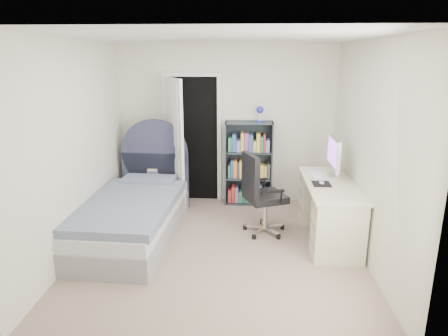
# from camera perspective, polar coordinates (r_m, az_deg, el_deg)

# --- Properties ---
(room_shell) EXTENTS (3.50, 3.70, 2.60)m
(room_shell) POSITION_cam_1_polar(r_m,az_deg,el_deg) (4.62, -0.66, 2.53)
(room_shell) COLOR gray
(room_shell) RESTS_ON ground
(door) EXTENTS (0.92, 0.76, 2.06)m
(door) POSITION_cam_1_polar(r_m,az_deg,el_deg) (6.24, -6.13, 3.88)
(door) COLOR black
(door) RESTS_ON ground
(bed) EXTENTS (1.18, 2.32, 1.40)m
(bed) POSITION_cam_1_polar(r_m,az_deg,el_deg) (5.44, -12.59, -6.14)
(bed) COLOR gray
(bed) RESTS_ON ground
(nightstand) EXTENTS (0.43, 0.43, 0.63)m
(nightstand) POSITION_cam_1_polar(r_m,az_deg,el_deg) (6.36, -9.56, -1.79)
(nightstand) COLOR #DDCC88
(nightstand) RESTS_ON ground
(floor_lamp) EXTENTS (0.19, 0.19, 1.31)m
(floor_lamp) POSITION_cam_1_polar(r_m,az_deg,el_deg) (6.50, -8.71, -0.27)
(floor_lamp) COLOR silver
(floor_lamp) RESTS_ON ground
(bookcase) EXTENTS (0.74, 0.32, 1.57)m
(bookcase) POSITION_cam_1_polar(r_m,az_deg,el_deg) (6.36, 3.53, 0.29)
(bookcase) COLOR #333E46
(bookcase) RESTS_ON ground
(desk) EXTENTS (0.62, 1.55, 1.27)m
(desk) POSITION_cam_1_polar(r_m,az_deg,el_deg) (5.35, 14.74, -5.52)
(desk) COLOR beige
(desk) RESTS_ON ground
(office_chair) EXTENTS (0.64, 0.64, 1.10)m
(office_chair) POSITION_cam_1_polar(r_m,az_deg,el_deg) (5.26, 5.06, -3.20)
(office_chair) COLOR silver
(office_chair) RESTS_ON ground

